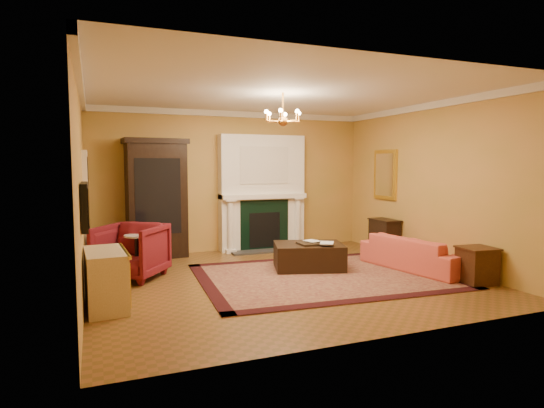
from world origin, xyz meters
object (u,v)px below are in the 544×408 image
leather_ottoman (309,256)px  china_cabinet (157,201)px  coral_sofa (416,248)px  console_table (384,237)px  pedestal_table (137,253)px  end_table (477,266)px  wingback_armchair (131,249)px  commode (106,279)px

leather_ottoman → china_cabinet: bearing=156.4°
china_cabinet → coral_sofa: china_cabinet is taller
coral_sofa → console_table: bearing=-22.8°
pedestal_table → china_cabinet: bearing=70.4°
end_table → console_table: console_table is taller
wingback_armchair → end_table: 5.54m
wingback_armchair → end_table: size_ratio=1.80×
commode → coral_sofa: bearing=-0.2°
china_cabinet → commode: china_cabinet is taller
china_cabinet → wingback_armchair: china_cabinet is taller
pedestal_table → coral_sofa: 4.84m
china_cabinet → coral_sofa: (4.13, -2.76, -0.74)m
wingback_armchair → pedestal_table: wingback_armchair is taller
end_table → console_table: size_ratio=0.78×
wingback_armchair → console_table: wingback_armchair is taller
coral_sofa → leather_ottoman: bearing=57.7°
pedestal_table → leather_ottoman: pedestal_table is taller
coral_sofa → console_table: (0.32, 1.40, -0.05)m
wingback_armchair → coral_sofa: wingback_armchair is taller
end_table → leather_ottoman: end_table is taller
console_table → leather_ottoman: size_ratio=0.59×
wingback_armchair → console_table: size_ratio=1.41×
coral_sofa → leather_ottoman: coral_sofa is taller
china_cabinet → coral_sofa: 5.03m
wingback_armchair → leather_ottoman: wingback_armchair is taller
wingback_armchair → pedestal_table: (0.09, 0.06, -0.08)m
commode → end_table: (5.45, -0.86, -0.10)m
console_table → pedestal_table: bearing=-179.1°
wingback_armchair → coral_sofa: size_ratio=0.49×
commode → console_table: 5.76m
console_table → leather_ottoman: 2.19m
coral_sofa → end_table: size_ratio=3.69×
china_cabinet → leather_ottoman: 3.25m
china_cabinet → pedestal_table: bearing=-114.0°
pedestal_table → leather_ottoman: (2.90, -0.54, -0.17)m
coral_sofa → china_cabinet: bearing=46.3°
pedestal_table → commode: 1.62m
commode → leather_ottoman: bearing=13.0°
commode → leather_ottoman: size_ratio=0.85×
end_table → leather_ottoman: size_ratio=0.46×
china_cabinet → commode: bearing=-113.6°
china_cabinet → console_table: size_ratio=3.23×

